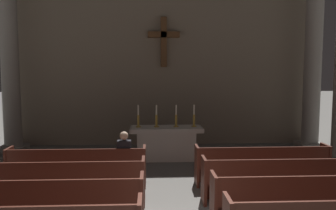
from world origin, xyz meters
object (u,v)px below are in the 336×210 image
(candlestick_inner_left, at_px, (156,120))
(lone_worshipper, at_px, (125,157))
(column_left_fourth, at_px, (10,68))
(column_right_fourth, at_px, (313,68))
(pew_right_row_4, at_px, (262,165))
(altar, at_px, (166,142))
(candlestick_outer_right, at_px, (194,120))
(pew_right_row_3, at_px, (279,179))
(pew_left_row_3, at_px, (66,182))
(pew_left_row_4, at_px, (77,167))
(pew_right_row_2, at_px, (302,199))
(candlestick_inner_right, at_px, (176,120))
(pew_left_row_2, at_px, (50,204))
(candlestick_outer_left, at_px, (138,120))

(candlestick_inner_left, distance_m, lone_worshipper, 2.61)
(column_left_fourth, relative_size, column_right_fourth, 1.00)
(pew_right_row_4, height_order, altar, altar)
(column_left_fourth, bearing_deg, candlestick_outer_right, -12.52)
(pew_right_row_3, relative_size, altar, 1.45)
(candlestick_outer_right, bearing_deg, altar, -180.00)
(pew_left_row_3, xyz_separation_m, pew_right_row_4, (4.37, 1.12, 0.00))
(pew_left_row_3, relative_size, pew_right_row_4, 1.00)
(pew_left_row_4, height_order, lone_worshipper, lone_worshipper)
(column_right_fourth, height_order, altar, column_right_fourth)
(pew_right_row_2, bearing_deg, altar, 114.98)
(column_right_fourth, bearing_deg, lone_worshipper, -148.86)
(column_right_fourth, distance_m, candlestick_inner_right, 5.24)
(pew_left_row_2, height_order, pew_left_row_4, same)
(column_left_fourth, height_order, candlestick_outer_left, column_left_fourth)
(pew_right_row_2, bearing_deg, candlestick_inner_right, 111.90)
(candlestick_inner_right, bearing_deg, pew_left_row_2, -117.91)
(altar, xyz_separation_m, candlestick_inner_right, (0.30, 0.00, 0.69))
(pew_left_row_2, relative_size, lone_worshipper, 2.42)
(pew_left_row_3, bearing_deg, pew_right_row_2, -14.31)
(candlestick_inner_left, distance_m, candlestick_outer_right, 1.15)
(candlestick_outer_left, relative_size, candlestick_inner_left, 1.00)
(pew_left_row_4, xyz_separation_m, candlestick_outer_left, (1.34, 2.46, 0.75))
(column_left_fourth, bearing_deg, pew_right_row_4, -27.42)
(pew_left_row_3, xyz_separation_m, pew_right_row_2, (4.37, -1.12, 0.00))
(candlestick_outer_left, xyz_separation_m, candlestick_inner_right, (1.15, 0.00, 0.00))
(column_right_fourth, relative_size, candlestick_inner_right, 8.58)
(pew_left_row_4, height_order, pew_right_row_2, same)
(pew_right_row_3, bearing_deg, candlestick_outer_left, 130.32)
(pew_left_row_3, distance_m, pew_right_row_2, 4.51)
(candlestick_inner_right, bearing_deg, pew_left_row_3, -124.79)
(column_left_fourth, height_order, column_right_fourth, same)
(pew_right_row_2, xyz_separation_m, column_left_fourth, (-7.30, 6.02, 2.33))
(pew_right_row_2, distance_m, lone_worshipper, 3.99)
(pew_right_row_3, distance_m, column_left_fourth, 9.10)
(pew_left_row_2, bearing_deg, pew_right_row_3, 14.31)
(candlestick_outer_right, bearing_deg, pew_left_row_3, -130.32)
(pew_left_row_3, relative_size, candlestick_outer_right, 4.73)
(pew_right_row_4, height_order, lone_worshipper, lone_worshipper)
(pew_right_row_3, height_order, candlestick_outer_left, candlestick_outer_left)
(pew_right_row_3, bearing_deg, pew_right_row_2, -90.00)
(column_left_fourth, height_order, lone_worshipper, column_left_fourth)
(pew_left_row_2, xyz_separation_m, lone_worshipper, (1.10, 2.27, 0.22))
(column_left_fourth, bearing_deg, candlestick_inner_right, -13.75)
(pew_right_row_4, relative_size, candlestick_outer_left, 4.73)
(column_left_fourth, bearing_deg, candlestick_outer_left, -17.26)
(pew_right_row_3, xyz_separation_m, column_left_fourth, (-7.30, 4.90, 2.33))
(pew_right_row_2, xyz_separation_m, candlestick_inner_right, (-1.89, 4.69, 0.75))
(column_left_fourth, height_order, altar, column_left_fourth)
(pew_right_row_4, bearing_deg, candlestick_outer_right, 118.49)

